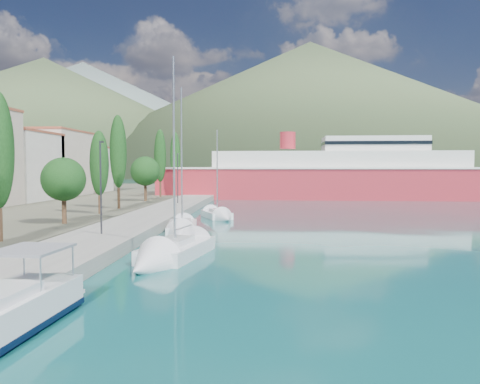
{
  "coord_description": "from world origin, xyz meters",
  "views": [
    {
      "loc": [
        1.73,
        -17.04,
        5.13
      ],
      "look_at": [
        0.0,
        14.0,
        3.5
      ],
      "focal_mm": 35.0,
      "sensor_mm": 36.0,
      "label": 1
    }
  ],
  "objects": [
    {
      "name": "sailboat_near",
      "position": [
        -3.77,
        7.4,
        0.33
      ],
      "size": [
        4.18,
        8.91,
        12.32
      ],
      "color": "silver",
      "rests_on": "ground"
    },
    {
      "name": "tree_row",
      "position": [
        -14.18,
        33.36,
        5.65
      ],
      "size": [
        3.86,
        62.62,
        10.61
      ],
      "color": "#47301E",
      "rests_on": "land_strip"
    },
    {
      "name": "ferry",
      "position": [
        13.67,
        61.62,
        3.55
      ],
      "size": [
        59.13,
        14.31,
        11.67
      ],
      "color": "#B22632",
      "rests_on": "ground"
    },
    {
      "name": "hills_near",
      "position": [
        98.04,
        372.5,
        49.18
      ],
      "size": [
        1010.0,
        520.0,
        115.0
      ],
      "color": "#445634",
      "rests_on": "ground"
    },
    {
      "name": "sailboat_far",
      "position": [
        -2.73,
        28.88,
        0.28
      ],
      "size": [
        4.42,
        6.95,
        9.76
      ],
      "color": "silver",
      "rests_on": "ground"
    },
    {
      "name": "lamp_posts",
      "position": [
        -9.0,
        15.27,
        4.08
      ],
      "size": [
        0.15,
        45.98,
        6.06
      ],
      "color": "#2D2D33",
      "rests_on": "quay"
    },
    {
      "name": "quay",
      "position": [
        -9.0,
        26.0,
        0.4
      ],
      "size": [
        5.0,
        88.0,
        0.8
      ],
      "primitive_type": "cube",
      "color": "gray",
      "rests_on": "ground"
    },
    {
      "name": "sailboat_mid",
      "position": [
        -4.67,
        17.8,
        0.3
      ],
      "size": [
        3.39,
        8.75,
        12.26
      ],
      "color": "silver",
      "rests_on": "ground"
    },
    {
      "name": "ground",
      "position": [
        0.0,
        120.0,
        0.0
      ],
      "size": [
        1400.0,
        1400.0,
        0.0
      ],
      "primitive_type": "plane",
      "color": "#125657"
    },
    {
      "name": "hills_far",
      "position": [
        138.59,
        618.73,
        77.39
      ],
      "size": [
        1480.0,
        900.0,
        180.0
      ],
      "color": "slate",
      "rests_on": "ground"
    }
  ]
}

